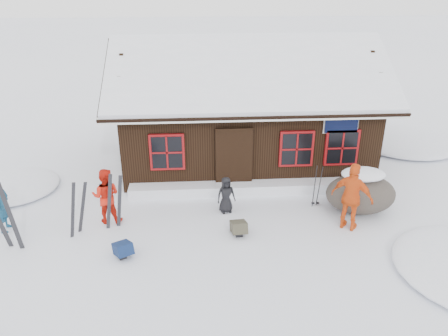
{
  "coord_description": "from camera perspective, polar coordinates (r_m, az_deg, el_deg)",
  "views": [
    {
      "loc": [
        -0.23,
        -9.66,
        6.26
      ],
      "look_at": [
        0.52,
        1.28,
        1.3
      ],
      "focal_mm": 35.0,
      "sensor_mm": 36.0,
      "label": 1
    }
  ],
  "objects": [
    {
      "name": "ground",
      "position": [
        11.51,
        -2.17,
        -8.62
      ],
      "size": [
        120.0,
        120.0,
        0.0
      ],
      "primitive_type": "plane",
      "color": "white",
      "rests_on": "ground"
    },
    {
      "name": "mountain_hut",
      "position": [
        15.47,
        2.71,
        6.68
      ],
      "size": [
        8.9,
        6.09,
        4.42
      ],
      "color": "black",
      "rests_on": "ground"
    },
    {
      "name": "ski_pair_right",
      "position": [
        11.78,
        -14.13,
        -4.35
      ],
      "size": [
        0.56,
        0.14,
        1.59
      ],
      "rotation": [
        0.0,
        0.0,
        0.02
      ],
      "color": "black",
      "rests_on": "ground"
    },
    {
      "name": "skier_teal",
      "position": [
        12.68,
        -27.15,
        -4.09
      ],
      "size": [
        0.4,
        0.6,
        1.6
      ],
      "primitive_type": "imported",
      "rotation": [
        0.0,
        0.0,
        1.61
      ],
      "color": "navy",
      "rests_on": "ground"
    },
    {
      "name": "backpack_olive",
      "position": [
        11.44,
        1.93,
        -8.0
      ],
      "size": [
        0.44,
        0.55,
        0.28
      ],
      "primitive_type": "cube",
      "rotation": [
        0.0,
        0.0,
        0.09
      ],
      "color": "#3D3A2C",
      "rests_on": "ground"
    },
    {
      "name": "skier_crouched",
      "position": [
        12.25,
        0.27,
        -3.54
      ],
      "size": [
        0.59,
        0.45,
        1.07
      ],
      "primitive_type": "imported",
      "rotation": [
        0.0,
        0.0,
        0.23
      ],
      "color": "black",
      "rests_on": "ground"
    },
    {
      "name": "ski_pair_mid",
      "position": [
        11.78,
        -26.78,
        -5.76
      ],
      "size": [
        0.68,
        0.19,
        1.83
      ],
      "rotation": [
        0.0,
        0.0,
        0.06
      ],
      "color": "black",
      "rests_on": "ground"
    },
    {
      "name": "skier_orange_left",
      "position": [
        12.09,
        -15.15,
        -3.54
      ],
      "size": [
        0.79,
        0.64,
        1.56
      ],
      "primitive_type": "imported",
      "rotation": [
        0.0,
        0.0,
        3.08
      ],
      "color": "red",
      "rests_on": "ground"
    },
    {
      "name": "boulder",
      "position": [
        12.87,
        17.42,
        -3.07
      ],
      "size": [
        1.95,
        1.47,
        1.15
      ],
      "color": "#4D453D",
      "rests_on": "ground"
    },
    {
      "name": "ski_pair_left",
      "position": [
        11.82,
        -18.57,
        -5.11
      ],
      "size": [
        0.55,
        0.34,
        1.49
      ],
      "rotation": [
        0.0,
        0.0,
        0.55
      ],
      "color": "black",
      "rests_on": "ground"
    },
    {
      "name": "snow_mounds",
      "position": [
        13.25,
        4.73,
        -3.95
      ],
      "size": [
        20.6,
        13.2,
        0.48
      ],
      "color": "white",
      "rests_on": "ground"
    },
    {
      "name": "ski_poles",
      "position": [
        12.81,
        12.04,
        -2.42
      ],
      "size": [
        0.23,
        0.11,
        1.3
      ],
      "color": "black",
      "rests_on": "ground"
    },
    {
      "name": "backpack_blue",
      "position": [
        10.91,
        -13.03,
        -10.52
      ],
      "size": [
        0.58,
        0.63,
        0.28
      ],
      "primitive_type": "cube",
      "rotation": [
        0.0,
        0.0,
        0.49
      ],
      "color": "#112249",
      "rests_on": "ground"
    },
    {
      "name": "skier_orange_right",
      "position": [
        11.75,
        16.38,
        -3.69
      ],
      "size": [
        1.15,
        1.02,
        1.87
      ],
      "primitive_type": "imported",
      "rotation": [
        0.0,
        0.0,
        2.5
      ],
      "color": "#E45417",
      "rests_on": "ground"
    },
    {
      "name": "snow_drift",
      "position": [
        13.49,
        3.88,
        -2.54
      ],
      "size": [
        7.6,
        0.6,
        0.35
      ],
      "primitive_type": "cube",
      "color": "white",
      "rests_on": "ground"
    }
  ]
}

